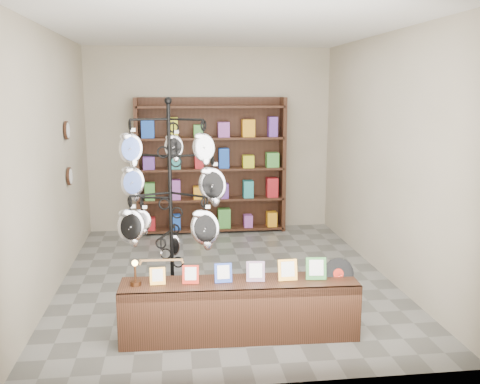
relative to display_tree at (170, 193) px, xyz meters
name	(u,v)px	position (x,y,z in m)	size (l,w,h in m)	color
ground	(225,278)	(0.65, 1.06, -1.30)	(5.00, 5.00, 0.00)	slate
room_envelope	(225,129)	(0.65, 1.06, 0.55)	(5.00, 5.00, 5.00)	#B7AA94
display_tree	(170,193)	(0.00, 0.00, 0.00)	(1.15, 1.07, 2.24)	black
front_shelf	(240,309)	(0.63, -0.57, -1.02)	(2.23, 0.53, 0.78)	black
back_shelving	(211,170)	(0.65, 3.35, -0.27)	(2.42, 0.36, 2.20)	black
wall_clocks	(68,153)	(-1.32, 1.86, 0.20)	(0.03, 0.24, 0.84)	black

